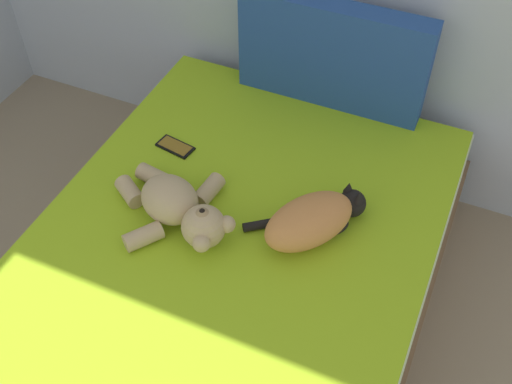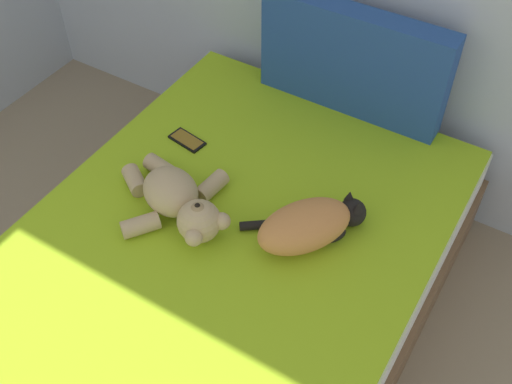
% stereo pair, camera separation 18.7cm
% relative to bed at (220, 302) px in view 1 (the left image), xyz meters
% --- Properties ---
extents(bed, '(1.39, 2.08, 0.50)m').
position_rel_bed_xyz_m(bed, '(0.00, 0.00, 0.00)').
color(bed, brown).
rests_on(bed, ground_plane).
extents(patterned_cushion, '(0.78, 0.11, 0.45)m').
position_rel_bed_xyz_m(patterned_cushion, '(0.05, 0.97, 0.48)').
color(patterned_cushion, '#264C99').
rests_on(patterned_cushion, bed).
extents(cat, '(0.39, 0.40, 0.15)m').
position_rel_bed_xyz_m(cat, '(0.25, 0.24, 0.32)').
color(cat, '#D18447').
rests_on(cat, bed).
extents(teddy_bear, '(0.51, 0.42, 0.16)m').
position_rel_bed_xyz_m(teddy_bear, '(-0.19, 0.10, 0.32)').
color(teddy_bear, tan).
rests_on(teddy_bear, bed).
extents(cell_phone, '(0.16, 0.09, 0.01)m').
position_rel_bed_xyz_m(cell_phone, '(-0.40, 0.43, 0.26)').
color(cell_phone, black).
rests_on(cell_phone, bed).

